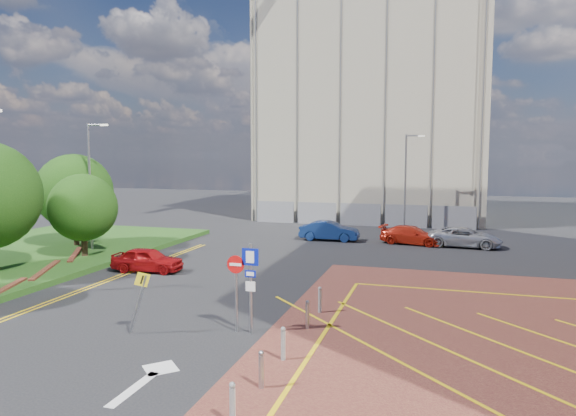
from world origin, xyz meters
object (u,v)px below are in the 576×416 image
at_px(lamp_left_far, 91,181).
at_px(car_red_back, 412,235).
at_px(sign_cluster, 245,279).
at_px(car_silver_back, 465,237).
at_px(tree_d, 75,192).
at_px(car_red_left, 148,260).
at_px(warning_sign, 140,295).
at_px(tree_c, 83,208).
at_px(car_blue_back, 329,231).
at_px(lamp_back, 406,179).

height_order(lamp_left_far, car_red_back, lamp_left_far).
height_order(sign_cluster, car_silver_back, sign_cluster).
distance_m(tree_d, car_red_back, 23.28).
bearing_deg(car_red_left, warning_sign, -155.05).
height_order(tree_c, car_silver_back, tree_c).
relative_size(car_blue_back, car_red_back, 0.98).
relative_size(warning_sign, car_red_left, 0.58).
relative_size(warning_sign, car_silver_back, 0.46).
distance_m(warning_sign, car_red_left, 10.25).
height_order(car_red_left, car_silver_back, car_silver_back).
bearing_deg(lamp_left_far, car_blue_back, 34.93).
relative_size(tree_c, tree_d, 0.81).
bearing_deg(car_blue_back, sign_cluster, -177.49).
xyz_separation_m(tree_c, lamp_left_far, (-0.92, 2.00, 1.47)).
xyz_separation_m(warning_sign, car_blue_back, (2.15, 21.67, -0.71)).
relative_size(lamp_back, car_blue_back, 1.84).
height_order(tree_c, car_blue_back, tree_c).
bearing_deg(sign_cluster, car_red_back, 77.20).
height_order(tree_c, sign_cluster, tree_c).
height_order(sign_cluster, car_red_back, sign_cluster).
bearing_deg(car_red_left, car_silver_back, -58.20).
bearing_deg(tree_d, tree_c, -45.00).
height_order(car_blue_back, car_silver_back, car_blue_back).
bearing_deg(lamp_left_far, tree_d, 154.32).
height_order(tree_d, sign_cluster, tree_d).
bearing_deg(lamp_left_far, sign_cluster, -36.82).
xyz_separation_m(lamp_left_far, warning_sign, (11.28, -12.29, -3.23)).
bearing_deg(tree_c, warning_sign, -44.81).
bearing_deg(tree_d, car_red_back, 21.53).
distance_m(lamp_left_far, car_red_back, 21.93).
height_order(lamp_back, car_red_left, lamp_back).
relative_size(tree_d, warning_sign, 2.71).
bearing_deg(car_blue_back, tree_c, 131.19).
relative_size(tree_d, car_red_back, 1.36).
height_order(tree_c, lamp_back, lamp_back).
height_order(sign_cluster, car_red_left, sign_cluster).
relative_size(warning_sign, car_red_back, 0.50).
bearing_deg(tree_d, lamp_left_far, -25.68).
xyz_separation_m(lamp_left_far, car_blue_back, (13.43, 9.38, -3.94)).
height_order(tree_c, warning_sign, tree_c).
bearing_deg(lamp_left_far, warning_sign, -47.46).
bearing_deg(warning_sign, lamp_left_far, 132.54).
bearing_deg(car_blue_back, lamp_left_far, 123.83).
xyz_separation_m(tree_d, sign_cluster, (16.80, -12.02, -1.92)).
height_order(car_blue_back, car_red_back, car_blue_back).
height_order(tree_d, car_blue_back, tree_d).
bearing_deg(lamp_left_far, car_silver_back, 22.15).
distance_m(tree_c, lamp_back, 25.19).
distance_m(tree_d, car_blue_back, 17.91).
distance_m(tree_d, car_red_left, 9.87).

